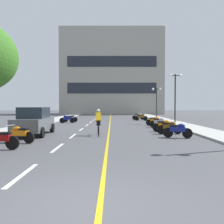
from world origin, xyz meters
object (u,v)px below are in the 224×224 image
motorcycle_5 (169,127)px  motorcycle_10 (70,118)px  motorcycle_9 (67,119)px  motorcycle_4 (178,130)px  motorcycle_3 (19,134)px  street_lamp_mid (175,87)px  motorcycle_12 (138,116)px  cyclist_rider (98,122)px  parked_car_near (34,121)px  street_lamp_far (156,95)px  motorcycle_11 (141,117)px  motorcycle_8 (155,121)px  motorcycle_6 (164,125)px  motorcycle_2 (0,139)px  motorcycle_7 (159,122)px

motorcycle_5 → motorcycle_10: size_ratio=1.00×
motorcycle_10 → motorcycle_9: bearing=-92.1°
motorcycle_4 → motorcycle_3: bearing=-168.2°
motorcycle_10 → street_lamp_mid: bearing=-8.9°
motorcycle_12 → cyclist_rider: 16.79m
parked_car_near → motorcycle_9: bearing=89.3°
street_lamp_far → parked_car_near: bearing=-121.0°
motorcycle_9 → motorcycle_10: (0.05, 1.45, 0.00)m
motorcycle_11 → cyclist_rider: cyclist_rider is taller
street_lamp_far → motorcycle_11: 6.99m
street_lamp_far → motorcycle_8: street_lamp_far is taller
motorcycle_9 → motorcycle_6: bearing=-43.1°
motorcycle_9 → motorcycle_8: bearing=-19.1°
street_lamp_mid → parked_car_near: street_lamp_mid is taller
motorcycle_2 → motorcycle_8: (9.03, 11.93, 0.00)m
motorcycle_10 → cyclist_rider: size_ratio=0.96×
street_lamp_far → motorcycle_7: size_ratio=2.74×
cyclist_rider → motorcycle_6: bearing=23.6°
motorcycle_2 → motorcycle_5: same height
parked_car_near → motorcycle_5: parked_car_near is taller
street_lamp_mid → motorcycle_4: size_ratio=3.18×
street_lamp_mid → motorcycle_5: bearing=-107.7°
motorcycle_7 → motorcycle_9: bearing=150.6°
motorcycle_2 → motorcycle_12: bearing=67.9°
parked_car_near → motorcycle_4: 9.13m
motorcycle_7 → motorcycle_5: bearing=-93.5°
motorcycle_5 → motorcycle_3: bearing=-157.3°
motorcycle_8 → motorcycle_11: same height
motorcycle_7 → motorcycle_3: bearing=-137.5°
motorcycle_6 → motorcycle_8: 5.11m
street_lamp_far → motorcycle_11: size_ratio=2.75×
motorcycle_5 → motorcycle_7: size_ratio=1.03×
motorcycle_3 → motorcycle_8: (8.90, 10.17, 0.00)m
motorcycle_4 → cyclist_rider: bearing=166.1°
street_lamp_mid → motorcycle_9: street_lamp_mid is taller
motorcycle_11 → motorcycle_12: same height
motorcycle_8 → cyclist_rider: size_ratio=0.96×
street_lamp_mid → motorcycle_7: bearing=-119.6°
motorcycle_11 → motorcycle_7: bearing=-87.7°
street_lamp_far → motorcycle_4: bearing=-97.9°
motorcycle_10 → cyclist_rider: bearing=-71.1°
motorcycle_3 → motorcycle_9: (-0.21, 13.32, 0.00)m
motorcycle_8 → motorcycle_10: same height
motorcycle_4 → motorcycle_11: bearing=90.5°
motorcycle_2 → street_lamp_far: bearing=64.7°
street_lamp_far → motorcycle_2: size_ratio=2.67×
motorcycle_3 → motorcycle_4: (8.67, 1.81, 0.00)m
motorcycle_3 → motorcycle_4: bearing=11.8°
motorcycle_3 → motorcycle_9: size_ratio=0.99×
motorcycle_12 → cyclist_rider: bearing=-105.6°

